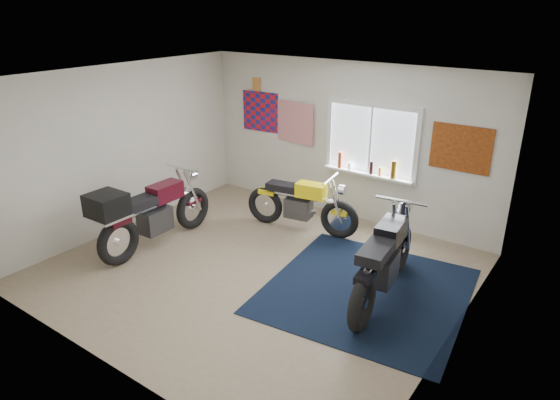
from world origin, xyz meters
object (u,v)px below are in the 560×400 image
Objects in this scene: navy_rug at (366,290)px; black_chrome_bike at (384,262)px; yellow_triumph at (301,205)px; maroon_tourer at (148,213)px.

black_chrome_bike reaches higher than navy_rug.
black_chrome_bike reaches higher than yellow_triumph.
navy_rug is 1.15× the size of black_chrome_bike.
maroon_tourer reaches higher than yellow_triumph.
maroon_tourer is (-1.51, -1.93, 0.15)m from yellow_triumph.
maroon_tourer reaches higher than navy_rug.
navy_rug is 0.55m from black_chrome_bike.
yellow_triumph is at bearing 148.21° from navy_rug.
black_chrome_bike is 1.01× the size of maroon_tourer.
maroon_tourer is at bearing 96.52° from black_chrome_bike.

